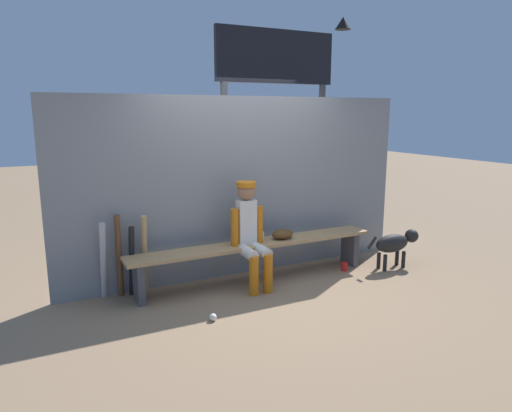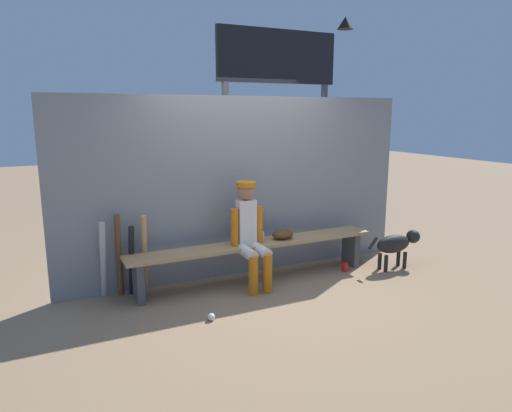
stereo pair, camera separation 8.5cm
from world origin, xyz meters
The scene contains 14 objects.
ground_plane centered at (0.00, 0.00, 0.00)m, with size 30.00×30.00×0.00m, color #937556.
chainlink_fence centered at (0.00, 0.35, 1.11)m, with size 4.61×0.03×2.23m, color gray.
dugout_bench centered at (0.00, 0.00, 0.39)m, with size 3.15×0.36×0.49m.
player_seated centered at (-0.13, -0.11, 0.68)m, with size 0.41×0.55×1.24m.
baseball_glove centered at (0.37, 0.00, 0.55)m, with size 0.28×0.20×0.12m, color #593819.
bat_wood_tan centered at (-1.30, 0.22, 0.47)m, with size 0.06×0.06×0.94m, color tan.
bat_aluminum_black centered at (-1.45, 0.21, 0.41)m, with size 0.06×0.06×0.81m, color black.
bat_wood_dark centered at (-1.57, 0.24, 0.47)m, with size 0.06×0.06×0.95m, color brown.
bat_aluminum_silver centered at (-1.75, 0.23, 0.45)m, with size 0.06×0.06×0.91m, color #B7B7BC.
baseball centered at (-0.88, -0.80, 0.04)m, with size 0.07×0.07×0.07m, color white.
cup_on_ground centered at (1.20, -0.19, 0.06)m, with size 0.08×0.08×0.11m, color red.
cup_on_bench centered at (0.09, 0.04, 0.55)m, with size 0.08×0.08×0.11m, color silver.
scoreboard centered at (1.00, 1.22, 2.39)m, with size 2.14×0.27×3.43m.
dog centered at (1.88, -0.38, 0.34)m, with size 0.84×0.20×0.49m.
Camera 1 is at (-2.41, -4.80, 2.03)m, focal length 32.36 mm.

